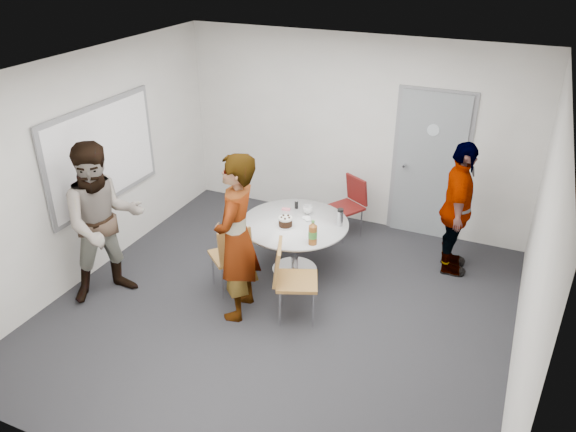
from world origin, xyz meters
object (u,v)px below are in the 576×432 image
at_px(whiteboard, 103,154).
at_px(person_main, 237,238).
at_px(person_right, 457,209).
at_px(chair_near_right, 288,274).
at_px(person_left, 104,222).
at_px(chair_near_left, 232,253).
at_px(door, 429,166).
at_px(chair_far, 350,201).
at_px(table, 296,230).

height_order(whiteboard, person_main, whiteboard).
height_order(person_main, person_right, person_main).
xyz_separation_m(chair_near_right, person_left, (-2.09, -0.42, 0.38)).
distance_m(chair_near_left, person_main, 0.58).
xyz_separation_m(door, whiteboard, (-3.56, -2.28, 0.42)).
height_order(chair_far, person_main, person_main).
relative_size(door, chair_near_right, 2.28).
height_order(table, person_main, person_main).
bearing_deg(chair_near_right, person_left, -100.60).
bearing_deg(person_left, person_main, -41.76).
bearing_deg(person_left, door, -7.81).
height_order(chair_near_left, chair_far, chair_near_left).
height_order(door, person_left, door).
bearing_deg(person_right, door, 22.84).
bearing_deg(person_main, chair_near_left, -151.65).
bearing_deg(person_main, person_right, 122.80).
xyz_separation_m(chair_near_left, chair_far, (0.80, 1.92, -0.02)).
distance_m(person_left, person_right, 4.17).
bearing_deg(door, chair_near_right, -110.54).
relative_size(person_left, person_right, 1.11).
relative_size(chair_near_left, chair_far, 1.03).
distance_m(chair_far, person_left, 3.31).
distance_m(chair_near_left, person_left, 1.49).
bearing_deg(table, chair_near_right, -72.02).
height_order(person_left, person_right, person_left).
bearing_deg(whiteboard, door, 32.66).
bearing_deg(chair_near_left, table, 5.81).
bearing_deg(chair_near_left, whiteboard, 127.43).
bearing_deg(chair_near_left, person_main, -101.24).
bearing_deg(chair_near_right, whiteboard, -117.94).
bearing_deg(person_left, chair_far, -2.00).
bearing_deg(chair_far, door, -123.38).
height_order(table, chair_far, table).
xyz_separation_m(door, chair_near_left, (-1.75, -2.38, -0.49)).
distance_m(whiteboard, chair_near_right, 2.76).
bearing_deg(chair_near_right, chair_far, 157.79).
bearing_deg(chair_far, person_right, -163.41).
height_order(chair_near_right, chair_far, chair_near_right).
relative_size(table, chair_near_right, 1.42).
xyz_separation_m(chair_near_left, person_left, (-1.30, -0.59, 0.41)).
distance_m(chair_near_right, person_main, 0.68).
relative_size(door, chair_near_left, 2.39).
height_order(chair_near_left, chair_near_right, chair_near_right).
height_order(door, chair_near_left, door).
xyz_separation_m(chair_near_left, person_right, (2.27, 1.55, 0.32)).
relative_size(door, person_right, 1.23).
distance_m(table, chair_near_right, 0.94).
xyz_separation_m(person_main, person_left, (-1.54, -0.28, -0.01)).
distance_m(chair_near_left, chair_near_right, 0.81).
distance_m(chair_far, person_right, 1.55).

